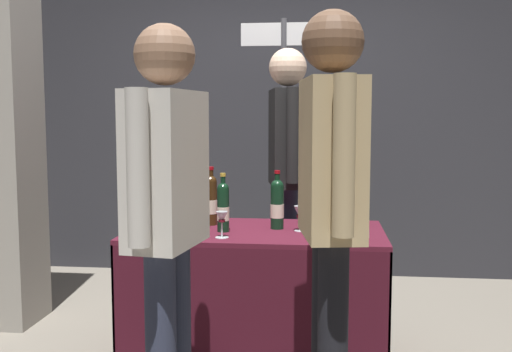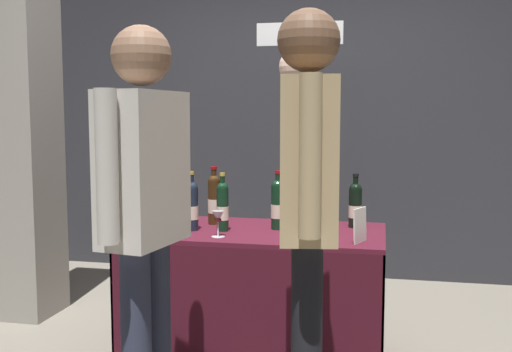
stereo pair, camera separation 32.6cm
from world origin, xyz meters
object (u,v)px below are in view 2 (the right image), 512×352
at_px(taster_foreground_right, 307,191).
at_px(featured_wine_bottle, 308,201).
at_px(concrete_pillar, 20,103).
at_px(display_bottle_0, 355,204).
at_px(wine_glass_near_vendor, 300,214).
at_px(wine_glass_mid, 218,218).
at_px(vendor_presenter, 297,155).
at_px(booth_signpost, 299,125).
at_px(tasting_table, 256,269).

bearing_deg(taster_foreground_right, featured_wine_bottle, -2.28).
height_order(concrete_pillar, display_bottle_0, concrete_pillar).
height_order(wine_glass_near_vendor, wine_glass_mid, wine_glass_near_vendor).
height_order(featured_wine_bottle, vendor_presenter, vendor_presenter).
relative_size(wine_glass_mid, booth_signpost, 0.07).
relative_size(wine_glass_near_vendor, booth_signpost, 0.07).
xyz_separation_m(concrete_pillar, vendor_presenter, (1.83, 0.28, -0.34)).
distance_m(tasting_table, featured_wine_bottle, 0.49).
relative_size(tasting_table, booth_signpost, 0.69).
height_order(tasting_table, vendor_presenter, vendor_presenter).
relative_size(display_bottle_0, taster_foreground_right, 0.17).
bearing_deg(display_bottle_0, wine_glass_near_vendor, -145.18).
height_order(concrete_pillar, tasting_table, concrete_pillar).
relative_size(concrete_pillar, taster_foreground_right, 1.64).
relative_size(display_bottle_0, wine_glass_mid, 2.23).
xyz_separation_m(featured_wine_bottle, booth_signpost, (-0.19, 0.93, 0.42)).
relative_size(concrete_pillar, display_bottle_0, 9.40).
relative_size(vendor_presenter, booth_signpost, 0.87).
bearing_deg(wine_glass_mid, concrete_pillar, 157.99).
distance_m(wine_glass_near_vendor, wine_glass_mid, 0.46).
distance_m(featured_wine_bottle, booth_signpost, 1.04).
xyz_separation_m(concrete_pillar, wine_glass_near_vendor, (1.94, -0.40, -0.62)).
height_order(wine_glass_near_vendor, vendor_presenter, vendor_presenter).
distance_m(wine_glass_near_vendor, booth_signpost, 1.24).
distance_m(tasting_table, wine_glass_mid, 0.43).
distance_m(display_bottle_0, booth_signpost, 1.13).
distance_m(wine_glass_mid, vendor_presenter, 0.98).
relative_size(featured_wine_bottle, wine_glass_near_vendor, 2.39).
xyz_separation_m(display_bottle_0, taster_foreground_right, (-0.14, -1.08, 0.21)).
bearing_deg(display_bottle_0, taster_foreground_right, -97.25).
height_order(concrete_pillar, featured_wine_bottle, concrete_pillar).
bearing_deg(vendor_presenter, tasting_table, -21.20).
bearing_deg(wine_glass_near_vendor, tasting_table, 177.69).
bearing_deg(concrete_pillar, tasting_table, -12.91).
distance_m(tasting_table, display_bottle_0, 0.67).
height_order(tasting_table, display_bottle_0, display_bottle_0).
bearing_deg(tasting_table, featured_wine_bottle, 35.90).
distance_m(display_bottle_0, vendor_presenter, 0.67).
xyz_separation_m(vendor_presenter, booth_signpost, (-0.06, 0.46, 0.19)).
height_order(display_bottle_0, booth_signpost, booth_signpost).
bearing_deg(taster_foreground_right, tasting_table, 14.73).
relative_size(vendor_presenter, taster_foreground_right, 1.02).
relative_size(featured_wine_bottle, taster_foreground_right, 0.19).
xyz_separation_m(tasting_table, taster_foreground_right, (0.40, -0.89, 0.56)).
xyz_separation_m(featured_wine_bottle, display_bottle_0, (0.27, -0.00, -0.01)).
height_order(tasting_table, featured_wine_bottle, featured_wine_bottle).
distance_m(wine_glass_near_vendor, vendor_presenter, 0.74).
height_order(wine_glass_mid, taster_foreground_right, taster_foreground_right).
bearing_deg(featured_wine_bottle, tasting_table, -144.10).
bearing_deg(concrete_pillar, taster_foreground_right, -31.53).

